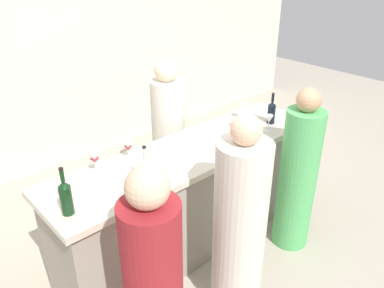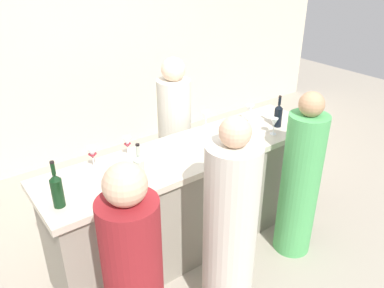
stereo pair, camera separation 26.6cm
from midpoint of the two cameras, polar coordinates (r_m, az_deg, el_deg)
ground_plane at (r=3.68m, az=2.13°, el=-14.08°), size 12.00×12.00×0.00m
back_wall at (r=4.79m, az=-14.62°, el=13.98°), size 8.00×0.10×2.80m
bar_counter at (r=3.38m, az=2.27°, el=-7.95°), size 2.50×0.66×0.95m
wine_bottle_leftmost_dark_green at (r=2.51m, az=-16.37°, el=-6.50°), size 0.08×0.08×0.32m
wine_bottle_second_left_clear_pale at (r=2.67m, az=-4.95°, el=-3.58°), size 0.08×0.08×0.30m
wine_bottle_center_near_black at (r=3.61m, az=14.61°, el=4.11°), size 0.07×0.07×0.29m
wine_glass_near_left at (r=3.45m, az=14.13°, el=3.00°), size 0.07×0.07×0.15m
wine_glass_near_center at (r=3.43m, az=10.03°, el=3.40°), size 0.07×0.07×0.16m
wine_glass_near_right at (r=3.65m, az=10.59°, el=4.94°), size 0.07×0.07×0.16m
wine_glass_far_left at (r=2.89m, az=-11.89°, el=-1.48°), size 0.07×0.07×0.17m
wine_glass_far_center at (r=3.02m, az=-7.00°, el=0.03°), size 0.07×0.07×0.16m
wine_glass_far_right at (r=3.43m, az=4.28°, el=3.92°), size 0.08×0.08×0.17m
person_left_guest at (r=3.37m, az=17.78°, el=-5.45°), size 0.37×0.37×1.47m
person_center_guest at (r=2.69m, az=8.45°, el=-12.68°), size 0.43×0.43×1.55m
person_right_guest at (r=2.36m, az=-5.10°, el=-19.97°), size 0.35×0.35×1.49m
person_server_behind at (r=3.81m, az=-0.54°, el=0.61°), size 0.34×0.34×1.54m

